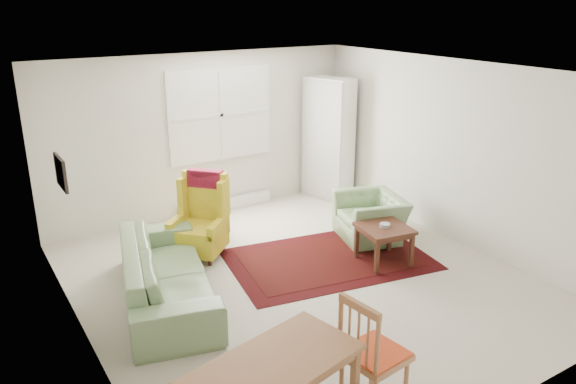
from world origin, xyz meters
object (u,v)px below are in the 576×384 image
sofa (165,263)px  coffee_table (384,244)px  desk_chair (375,352)px  armchair (371,213)px  stool (218,217)px  cabinet (328,138)px  wingback_chair (198,217)px

sofa → coffee_table: (2.72, -0.57, -0.22)m
sofa → desk_chair: 2.71m
armchair → coffee_table: 0.81m
stool → cabinet: 2.49m
armchair → stool: armchair is taller
stool → desk_chair: desk_chair is taller
coffee_table → stool: stool is taller
armchair → desk_chair: bearing=-23.3°
stool → desk_chair: (-0.50, -4.02, 0.28)m
coffee_table → stool: bearing=124.9°
wingback_chair → armchair: bearing=29.6°
desk_chair → cabinet: bearing=-38.8°
armchair → stool: bearing=-109.9°
sofa → wingback_chair: wingback_chair is taller
wingback_chair → stool: 0.84m
stool → desk_chair: size_ratio=0.47×
wingback_chair → coffee_table: bearing=10.6°
wingback_chair → coffee_table: 2.43m
sofa → coffee_table: sofa is taller
coffee_table → desk_chair: (-1.89, -2.02, 0.28)m
armchair → desk_chair: size_ratio=0.90×
armchair → cabinet: cabinet is taller
sofa → armchair: bearing=-73.1°
cabinet → stool: bearing=174.1°
wingback_chair → cabinet: 3.08m
armchair → coffee_table: armchair is taller
wingback_chair → coffee_table: size_ratio=1.83×
sofa → coffee_table: 2.78m
cabinet → desk_chair: 5.34m
sofa → desk_chair: bearing=-148.1°
wingback_chair → stool: wingback_chair is taller
armchair → wingback_chair: wingback_chair is taller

